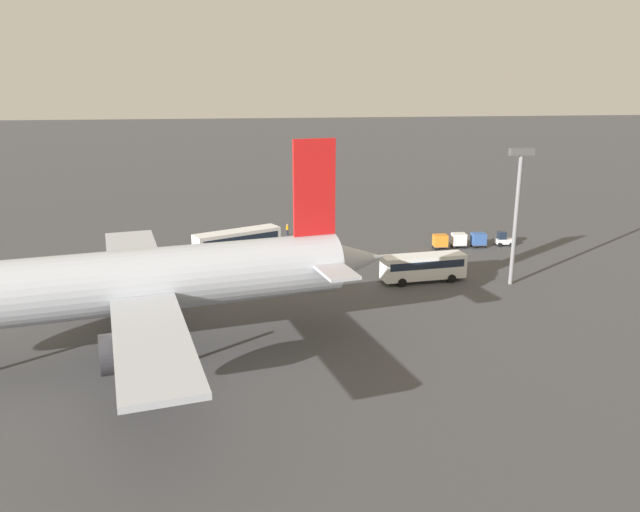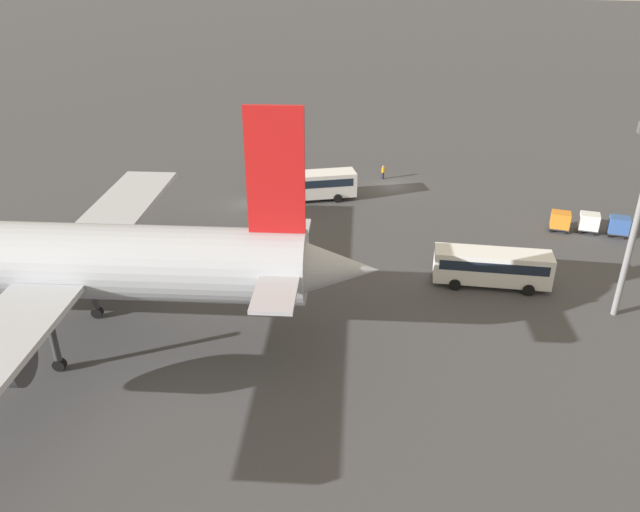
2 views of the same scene
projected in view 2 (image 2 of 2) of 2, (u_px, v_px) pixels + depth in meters
name	position (u px, v px, depth m)	size (l,w,h in m)	color
ground_plane	(393.00, 186.00, 77.42)	(600.00, 600.00, 0.00)	#424244
airplane	(45.00, 261.00, 44.35)	(47.83, 40.88, 18.20)	#B2B7C1
shuttle_bus_near	(304.00, 184.00, 72.39)	(12.11, 7.69, 3.27)	white
shuttle_bus_far	(492.00, 265.00, 54.30)	(10.23, 3.72, 3.24)	white
worker_person	(383.00, 172.00, 79.43)	(0.38, 0.38, 1.74)	#1E1E2D
cargo_cart_blue	(619.00, 225.00, 63.84)	(2.08, 1.79, 2.06)	#38383D
cargo_cart_white	(589.00, 222.00, 64.65)	(2.08, 1.79, 2.06)	#38383D
cargo_cart_orange	(560.00, 220.00, 64.97)	(2.08, 1.79, 2.06)	#38383D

